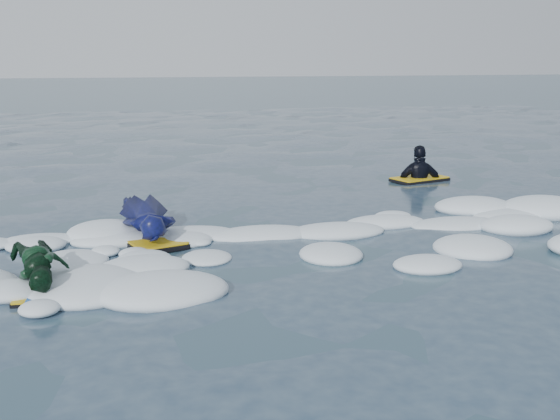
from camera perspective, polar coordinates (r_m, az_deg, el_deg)
The scene contains 5 objects.
ground at distance 7.34m, azimuth 0.66°, elevation -4.92°, with size 120.00×120.00×0.00m, color #1C3543.
foam_band at distance 8.31m, azimuth -0.91°, elevation -2.82°, with size 12.00×3.10×0.30m, color white, non-canonical shape.
prone_woman_unit at distance 8.70m, azimuth -10.75°, elevation -0.76°, with size 0.97×1.77×0.45m.
prone_child_unit at distance 7.08m, azimuth -18.89°, elevation -4.49°, with size 0.70×1.15×0.42m.
waiting_rider_unit at distance 12.63m, azimuth 11.25°, elevation 1.87°, with size 1.12×0.84×1.49m.
Camera 1 is at (-1.55, -6.82, 2.22)m, focal length 45.00 mm.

